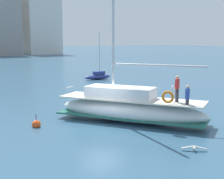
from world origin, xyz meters
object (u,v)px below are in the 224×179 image
seagull (194,148)px  mooring_buoy (36,124)px  moored_sloop_far (98,76)px  main_sailboat (130,107)px

seagull → mooring_buoy: mooring_buoy is taller
moored_sloop_far → seagull: (-11.83, -25.95, -0.29)m
seagull → mooring_buoy: size_ratio=1.10×
seagull → main_sailboat: bearing=79.8°
seagull → mooring_buoy: (-4.17, 8.32, -0.01)m
moored_sloop_far → mooring_buoy: moored_sloop_far is taller
moored_sloop_far → seagull: bearing=-114.5°
moored_sloop_far → mooring_buoy: 23.81m
main_sailboat → moored_sloop_far: size_ratio=2.06×
moored_sloop_far → mooring_buoy: size_ratio=6.98×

